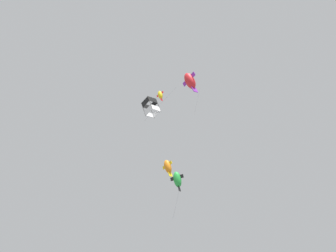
{
  "coord_description": "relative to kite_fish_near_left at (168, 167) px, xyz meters",
  "views": [
    {
      "loc": [
        -7.09,
        24.59,
        7.34
      ],
      "look_at": [
        3.91,
        2.39,
        35.97
      ],
      "focal_mm": 35.47,
      "sensor_mm": 36.0,
      "label": 1
    }
  ],
  "objects": [
    {
      "name": "kite_fish_near_right",
      "position": [
        -1.21,
        0.09,
        -2.44
      ],
      "size": [
        1.53,
        1.59,
        5.64
      ],
      "rotation": [
        0.48,
        0.0,
        3.17
      ],
      "color": "green"
    },
    {
      "name": "kite_fish_near_left",
      "position": [
        0.0,
        0.0,
        0.0
      ],
      "size": [
        1.47,
        1.54,
        2.23
      ],
      "rotation": [
        0.39,
        0.0,
        2.77
      ],
      "color": "orange"
    },
    {
      "name": "kite_box_low_drifter",
      "position": [
        0.8,
        3.3,
        7.92
      ],
      "size": [
        2.26,
        2.63,
        2.65
      ],
      "rotation": [
        0.39,
        0.0,
        2.71
      ],
      "color": "black"
    },
    {
      "name": "kite_fish_highest",
      "position": [
        -6.78,
        8.83,
        1.3
      ],
      "size": [
        1.67,
        1.87,
        6.43
      ],
      "rotation": [
        0.46,
        0.0,
        2.67
      ],
      "color": "red"
    },
    {
      "name": "kite_fish_far_centre",
      "position": [
        -1.62,
        5.31,
        6.58
      ],
      "size": [
        3.16,
        2.54,
        7.46
      ],
      "rotation": [
        0.32,
        0.0,
        2.87
      ],
      "color": "yellow"
    }
  ]
}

